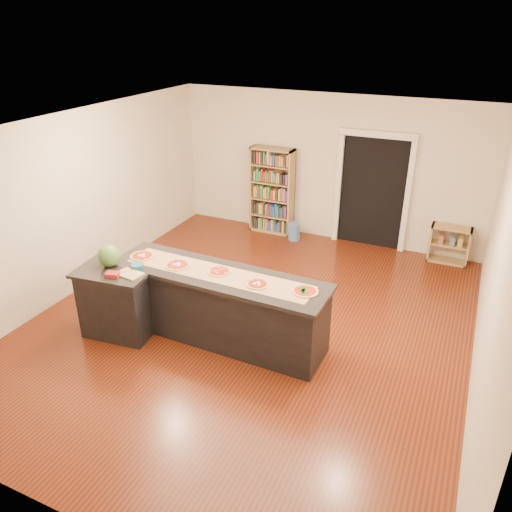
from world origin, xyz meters
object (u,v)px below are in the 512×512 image
at_px(side_counter, 119,301).
at_px(watermelon, 109,256).
at_px(bookshelf, 272,191).
at_px(low_shelf, 449,244).
at_px(kitchen_island, 219,306).
at_px(waste_bin, 294,231).

height_order(side_counter, watermelon, watermelon).
height_order(bookshelf, low_shelf, bookshelf).
bearing_deg(side_counter, bookshelf, 76.97).
height_order(kitchen_island, waste_bin, kitchen_island).
distance_m(side_counter, low_shelf, 5.80).
bearing_deg(kitchen_island, bookshelf, 103.71).
bearing_deg(waste_bin, bookshelf, 160.24).
xyz_separation_m(kitchen_island, watermelon, (-1.44, -0.40, 0.64)).
height_order(kitchen_island, low_shelf, kitchen_island).
bearing_deg(bookshelf, waste_bin, -19.76).
xyz_separation_m(side_counter, bookshelf, (0.50, 4.23, 0.37)).
relative_size(kitchen_island, watermelon, 9.94).
xyz_separation_m(low_shelf, watermelon, (-4.07, -4.18, 0.80)).
distance_m(low_shelf, watermelon, 5.89).
xyz_separation_m(low_shelf, waste_bin, (-2.88, -0.22, -0.17)).
bearing_deg(bookshelf, watermelon, -98.37).
relative_size(low_shelf, waste_bin, 2.01).
bearing_deg(waste_bin, watermelon, -106.74).
bearing_deg(low_shelf, bookshelf, -179.88).
distance_m(side_counter, watermelon, 0.66).
height_order(kitchen_island, side_counter, kitchen_island).
xyz_separation_m(bookshelf, watermelon, (-0.61, -4.17, 0.27)).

